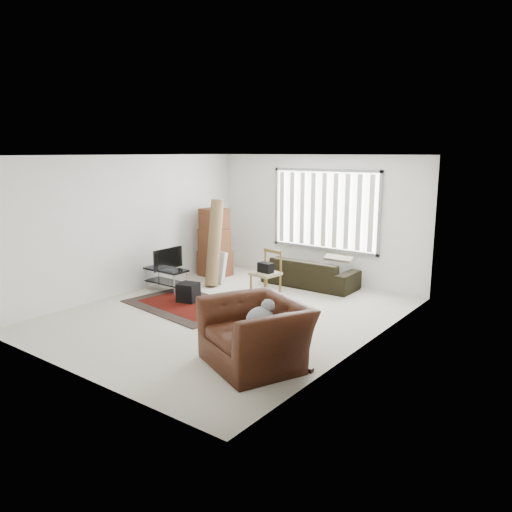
{
  "coord_description": "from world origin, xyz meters",
  "views": [
    {
      "loc": [
        5.34,
        -6.32,
        2.76
      ],
      "look_at": [
        0.45,
        0.2,
        1.05
      ],
      "focal_mm": 35.0,
      "sensor_mm": 36.0,
      "label": 1
    }
  ],
  "objects_px": {
    "side_chair": "(266,271)",
    "sofa": "(310,268)",
    "moving_boxes": "(215,245)",
    "tv_stand": "(166,275)",
    "armchair": "(256,329)"
  },
  "relations": [
    {
      "from": "side_chair",
      "to": "sofa",
      "type": "bearing_deg",
      "value": 81.84
    },
    {
      "from": "moving_boxes",
      "to": "side_chair",
      "type": "relative_size",
      "value": 1.71
    },
    {
      "from": "tv_stand",
      "to": "sofa",
      "type": "distance_m",
      "value": 2.96
    },
    {
      "from": "tv_stand",
      "to": "sofa",
      "type": "relative_size",
      "value": 0.46
    },
    {
      "from": "moving_boxes",
      "to": "side_chair",
      "type": "xyz_separation_m",
      "value": [
        1.88,
        -0.63,
        -0.22
      ]
    },
    {
      "from": "tv_stand",
      "to": "side_chair",
      "type": "xyz_separation_m",
      "value": [
        1.82,
        0.93,
        0.16
      ]
    },
    {
      "from": "moving_boxes",
      "to": "sofa",
      "type": "bearing_deg",
      "value": 13.23
    },
    {
      "from": "tv_stand",
      "to": "side_chair",
      "type": "relative_size",
      "value": 1.03
    },
    {
      "from": "sofa",
      "to": "side_chair",
      "type": "height_order",
      "value": "side_chair"
    },
    {
      "from": "tv_stand",
      "to": "armchair",
      "type": "bearing_deg",
      "value": -26.23
    },
    {
      "from": "sofa",
      "to": "armchair",
      "type": "distance_m",
      "value": 4.11
    },
    {
      "from": "moving_boxes",
      "to": "armchair",
      "type": "xyz_separation_m",
      "value": [
        3.65,
        -3.32,
        -0.22
      ]
    },
    {
      "from": "moving_boxes",
      "to": "armchair",
      "type": "bearing_deg",
      "value": -42.3
    },
    {
      "from": "moving_boxes",
      "to": "sofa",
      "type": "distance_m",
      "value": 2.27
    },
    {
      "from": "moving_boxes",
      "to": "side_chair",
      "type": "distance_m",
      "value": 2.0
    }
  ]
}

